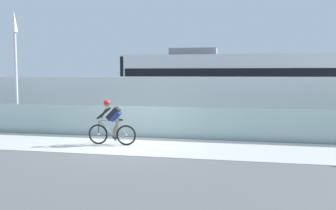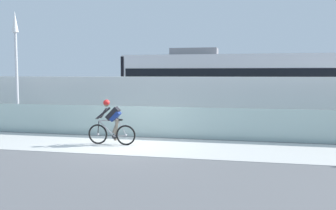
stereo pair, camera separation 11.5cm
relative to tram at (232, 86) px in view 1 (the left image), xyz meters
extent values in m
plane|color=slate|center=(-3.35, -6.85, -1.89)|extent=(200.00, 200.00, 0.00)
cube|color=silver|center=(-3.35, -6.85, -1.89)|extent=(32.00, 3.20, 0.01)
cube|color=#ADC6C1|center=(-3.35, -5.00, -1.28)|extent=(32.00, 0.05, 1.22)
cube|color=white|center=(-3.35, -3.20, -0.70)|extent=(32.00, 0.36, 2.39)
cube|color=#595654|center=(-3.35, -0.72, -1.89)|extent=(32.00, 0.08, 0.01)
cube|color=#595654|center=(-3.35, 0.72, -1.89)|extent=(32.00, 0.08, 0.01)
cube|color=silver|center=(0.02, 0.00, 0.01)|extent=(11.00, 2.50, 3.10)
cube|color=black|center=(0.02, 0.00, 0.36)|extent=(10.56, 2.54, 1.04)
cube|color=orange|center=(0.02, 0.00, -1.36)|extent=(10.78, 2.53, 0.28)
cube|color=slate|center=(-1.96, 0.00, 1.74)|extent=(2.40, 1.10, 0.36)
cube|color=#232326|center=(-3.50, 0.00, -1.53)|extent=(1.40, 1.88, 0.20)
cylinder|color=black|center=(-3.50, -0.72, -1.59)|extent=(0.60, 0.10, 0.60)
cylinder|color=black|center=(-3.50, 0.72, -1.59)|extent=(0.60, 0.10, 0.60)
cube|color=#232326|center=(3.54, 0.00, -1.53)|extent=(1.40, 1.88, 0.20)
cylinder|color=black|center=(3.54, -0.72, -1.59)|extent=(0.60, 0.10, 0.60)
cylinder|color=black|center=(3.54, 0.72, -1.59)|extent=(0.60, 0.10, 0.60)
cube|color=black|center=(-5.43, 0.00, 0.01)|extent=(0.16, 2.54, 2.94)
torus|color=black|center=(-4.43, -6.85, -1.53)|extent=(0.72, 0.06, 0.72)
cylinder|color=#99999E|center=(-4.43, -6.85, -1.53)|extent=(0.07, 0.10, 0.07)
torus|color=black|center=(-3.38, -6.85, -1.53)|extent=(0.72, 0.06, 0.72)
cylinder|color=#99999E|center=(-3.38, -6.85, -1.53)|extent=(0.07, 0.10, 0.07)
cylinder|color=#99999E|center=(-4.09, -6.85, -1.32)|extent=(0.60, 0.04, 0.58)
cylinder|color=#99999E|center=(-3.71, -6.85, -1.30)|extent=(0.22, 0.04, 0.59)
cylinder|color=#99999E|center=(-4.00, -6.85, -1.03)|extent=(0.76, 0.04, 0.07)
cylinder|color=#99999E|center=(-3.59, -6.85, -1.56)|extent=(0.43, 0.03, 0.09)
cylinder|color=#99999E|center=(-3.50, -6.85, -1.27)|extent=(0.27, 0.02, 0.53)
cylinder|color=black|center=(-4.40, -6.85, -1.29)|extent=(0.08, 0.03, 0.49)
cube|color=black|center=(-3.62, -6.85, -0.99)|extent=(0.24, 0.10, 0.05)
cylinder|color=black|center=(-4.38, -6.85, -0.94)|extent=(0.03, 0.58, 0.03)
cylinder|color=#262628|center=(-3.80, -6.85, -1.59)|extent=(0.18, 0.02, 0.18)
cube|color=black|center=(-3.84, -6.85, -0.78)|extent=(0.50, 0.28, 0.51)
cube|color=navy|center=(-3.75, -6.85, -0.87)|extent=(0.38, 0.30, 0.38)
sphere|color=#997051|center=(-4.08, -6.85, -0.43)|extent=(0.20, 0.20, 0.20)
sphere|color=red|center=(-4.08, -6.85, -0.40)|extent=(0.23, 0.23, 0.23)
cylinder|color=black|center=(-4.20, -6.85, -0.77)|extent=(0.44, 0.41, 0.41)
cylinder|color=black|center=(-4.20, -6.85, -0.77)|extent=(0.44, 0.41, 0.41)
cylinder|color=#726656|center=(-3.73, -6.85, -1.35)|extent=(0.29, 0.33, 0.80)
cylinder|color=#726656|center=(-3.73, -6.85, -1.21)|extent=(0.29, 0.33, 0.54)
cylinder|color=gray|center=(-9.07, -4.70, -1.79)|extent=(0.24, 0.24, 0.20)
cylinder|color=silver|center=(-9.07, -4.70, 0.31)|extent=(0.12, 0.12, 4.20)
cone|color=white|center=(-9.07, -4.70, 2.86)|extent=(0.28, 0.28, 0.90)
camera|label=1|loc=(0.74, -19.26, 0.65)|focal=39.96mm
camera|label=2|loc=(0.85, -19.24, 0.65)|focal=39.96mm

